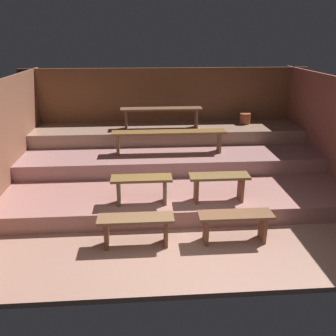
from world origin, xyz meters
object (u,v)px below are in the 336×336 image
Objects in this scene: bench_lower_right at (219,182)px; bench_upper_center at (161,112)px; bench_floor_left at (136,224)px; bench_lower_left at (142,184)px; bench_middle_center at (169,135)px; pail_upper at (245,119)px; bench_floor_right at (235,221)px.

bench_lower_right is 0.53× the size of bench_upper_center.
bench_floor_left is 0.85m from bench_lower_left.
bench_lower_right is at bearing -67.81° from bench_middle_center.
bench_lower_right is (1.30, 0.00, 0.00)m from bench_lower_left.
bench_middle_center is at bearing -148.14° from pail_upper.
bench_lower_left is 1.00× the size of bench_lower_right.
bench_upper_center reaches higher than bench_lower_left.
bench_floor_left is at bearing 180.00° from bench_floor_right.
bench_lower_left reaches higher than bench_floor_left.
bench_lower_right is at bearing -112.88° from pail_upper.
bench_floor_left is 1.49m from bench_floor_right.
bench_floor_right is 0.85m from bench_lower_right.
bench_floor_left is 2.71m from bench_middle_center.
bench_middle_center is (0.68, 2.54, 0.64)m from bench_floor_left.
pail_upper is (2.07, 0.27, -0.25)m from bench_upper_center.
bench_floor_left is 1.63m from bench_lower_right.
bench_floor_right is 1.63m from bench_lower_left.
bench_floor_left is 0.47× the size of bench_middle_center.
bench_floor_left is 1.11× the size of bench_lower_left.
bench_middle_center is 1.00m from bench_upper_center.
bench_middle_center is 9.27× the size of pail_upper.
bench_floor_right is at bearing -75.33° from bench_upper_center.
bench_floor_right is (1.49, 0.00, 0.00)m from bench_floor_left.
bench_floor_left is at bearing -96.74° from bench_lower_left.
bench_lower_left is 1.30m from bench_lower_right.
bench_floor_right is 3.99m from pail_upper.
pail_upper is (1.25, 2.97, 0.38)m from bench_lower_right.
bench_floor_left is 0.59× the size of bench_upper_center.
bench_lower_left is at bearing 150.23° from bench_floor_right.
pail_upper reaches higher than bench_middle_center.
bench_lower_right is at bearing -73.08° from bench_upper_center.
bench_lower_left reaches higher than bench_floor_right.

